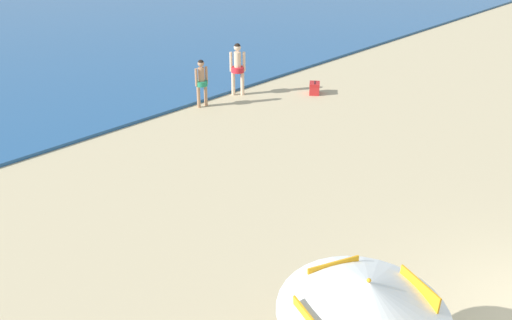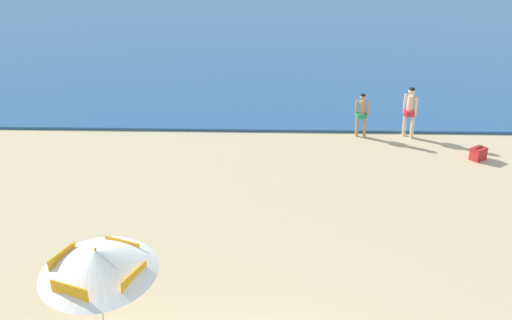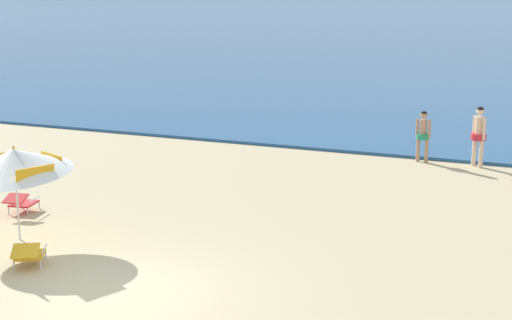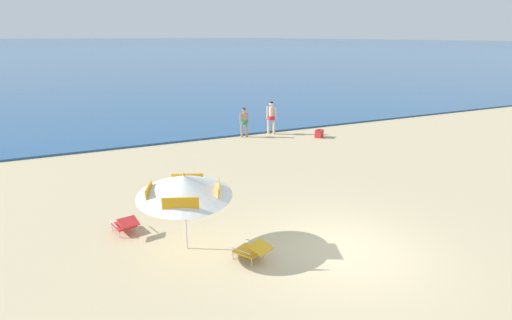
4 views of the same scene
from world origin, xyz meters
TOP-DOWN VIEW (x-y plane):
  - ground_plane at (0.00, 0.00)m, footprint 800.00×800.00m
  - beach_umbrella_striped_main at (-3.48, 1.81)m, footprint 3.06×3.08m
  - lounge_chair_under_umbrella at (-4.73, 3.38)m, footprint 0.69×0.95m
  - lounge_chair_beside_umbrella at (-2.22, 0.56)m, footprint 0.88×1.01m
  - person_standing_near_shore at (4.59, 12.45)m, footprint 0.44×0.44m
  - person_standing_beside at (2.96, 12.45)m, footprint 0.46×0.38m

SIDE VIEW (x-z plane):
  - ground_plane at x=0.00m, z-range 0.00..0.00m
  - lounge_chair_beside_umbrella at x=-2.22m, z-range 0.02..0.53m
  - lounge_chair_under_umbrella at x=-4.73m, z-range 0.03..0.53m
  - person_standing_beside at x=2.96m, z-range 0.12..1.69m
  - person_standing_near_shore at x=4.59m, z-range 0.14..1.95m
  - beach_umbrella_striped_main at x=-3.48m, z-range 0.65..2.75m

